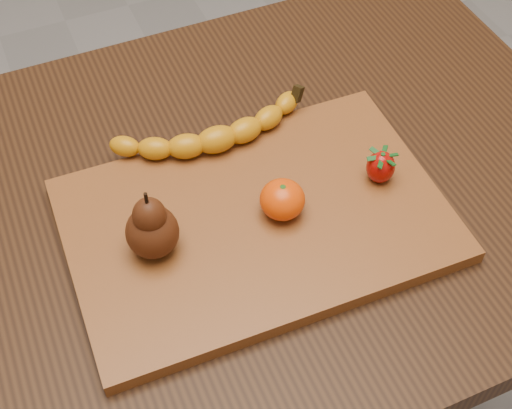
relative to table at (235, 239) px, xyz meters
name	(u,v)px	position (x,y,z in m)	size (l,w,h in m)	color
table	(235,239)	(0.00, 0.00, 0.00)	(1.00, 0.70, 0.76)	black
cutting_board	(256,220)	(0.01, -0.06, 0.11)	(0.45, 0.30, 0.02)	brown
banana	(217,140)	(0.00, 0.06, 0.14)	(0.23, 0.06, 0.04)	#C17B09
pear	(151,222)	(-0.12, -0.06, 0.17)	(0.06, 0.06, 0.10)	#3E1A0A
mandarin	(282,199)	(0.04, -0.07, 0.14)	(0.05, 0.05, 0.05)	#DC3D02
strawberry	(381,166)	(0.17, -0.07, 0.14)	(0.04, 0.04, 0.04)	#9A0804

